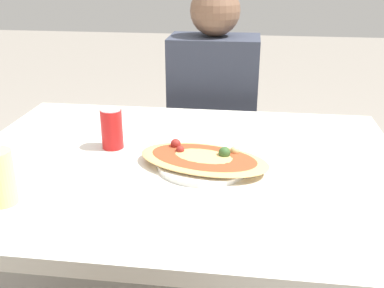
% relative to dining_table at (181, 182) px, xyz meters
% --- Properties ---
extents(dining_table, '(1.29, 0.97, 0.75)m').
position_rel_dining_table_xyz_m(dining_table, '(0.00, 0.00, 0.00)').
color(dining_table, silver).
rests_on(dining_table, ground_plane).
extents(chair_far_seated, '(0.40, 0.40, 0.90)m').
position_rel_dining_table_xyz_m(chair_far_seated, '(0.04, 0.82, -0.17)').
color(chair_far_seated, '#3F2D1E').
rests_on(chair_far_seated, ground_plane).
extents(person_seated, '(0.38, 0.26, 1.20)m').
position_rel_dining_table_xyz_m(person_seated, '(0.04, 0.70, 0.02)').
color(person_seated, '#2D2D38').
rests_on(person_seated, ground_plane).
extents(pizza_main, '(0.41, 0.29, 0.06)m').
position_rel_dining_table_xyz_m(pizza_main, '(0.07, -0.02, 0.09)').
color(pizza_main, white).
rests_on(pizza_main, dining_table).
extents(soda_can, '(0.07, 0.07, 0.12)m').
position_rel_dining_table_xyz_m(soda_can, '(-0.22, 0.08, 0.13)').
color(soda_can, red).
rests_on(soda_can, dining_table).
extents(drink_glass, '(0.07, 0.07, 0.13)m').
position_rel_dining_table_xyz_m(drink_glass, '(-0.39, -0.29, 0.13)').
color(drink_glass, '#E0DB7F').
rests_on(drink_glass, dining_table).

